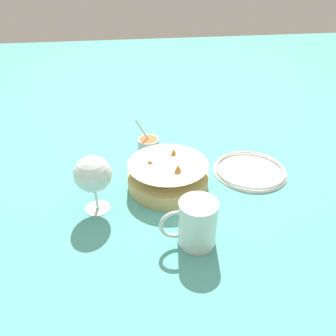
# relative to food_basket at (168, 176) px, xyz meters

# --- Properties ---
(ground_plane) EXTENTS (4.00, 4.00, 0.00)m
(ground_plane) POSITION_rel_food_basket_xyz_m (0.02, 0.01, -0.03)
(ground_plane) COLOR teal
(food_basket) EXTENTS (0.22, 0.22, 0.10)m
(food_basket) POSITION_rel_food_basket_xyz_m (0.00, 0.00, 0.00)
(food_basket) COLOR tan
(food_basket) RESTS_ON ground_plane
(sauce_cup) EXTENTS (0.08, 0.07, 0.11)m
(sauce_cup) POSITION_rel_food_basket_xyz_m (0.03, -0.21, -0.01)
(sauce_cup) COLOR #B7B7BC
(sauce_cup) RESTS_ON ground_plane
(wine_glass) EXTENTS (0.09, 0.09, 0.15)m
(wine_glass) POSITION_rel_food_basket_xyz_m (0.19, 0.07, 0.07)
(wine_glass) COLOR silver
(wine_glass) RESTS_ON ground_plane
(beer_mug) EXTENTS (0.13, 0.09, 0.11)m
(beer_mug) POSITION_rel_food_basket_xyz_m (-0.03, 0.22, 0.02)
(beer_mug) COLOR silver
(beer_mug) RESTS_ON ground_plane
(side_plate) EXTENTS (0.22, 0.22, 0.01)m
(side_plate) POSITION_rel_food_basket_xyz_m (-0.25, -0.03, -0.03)
(side_plate) COLOR white
(side_plate) RESTS_ON ground_plane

